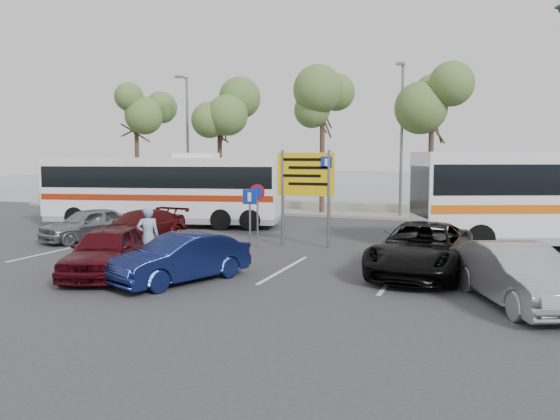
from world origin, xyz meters
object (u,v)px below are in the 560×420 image
(car_silver_a, at_px, (89,224))
(car_blue, at_px, (181,258))
(coach_bus_left, at_px, (163,192))
(car_maroon, at_px, (140,227))
(direction_sign, at_px, (306,182))
(car_red, at_px, (107,251))
(pedestrian_far, at_px, (470,221))
(suv_black, at_px, (422,249))
(car_silver_b, at_px, (518,275))
(pedestrian_near, at_px, (148,236))
(street_lamp_left, at_px, (187,136))
(street_lamp_right, at_px, (401,133))

(car_silver_a, bearing_deg, car_blue, -14.24)
(coach_bus_left, height_order, car_maroon, coach_bus_left)
(direction_sign, xyz_separation_m, car_red, (-3.75, -6.70, -1.73))
(direction_sign, xyz_separation_m, pedestrian_far, (5.74, 3.30, -1.58))
(car_blue, bearing_deg, car_red, -157.52)
(car_red, distance_m, suv_black, 8.97)
(direction_sign, relative_size, car_blue, 0.92)
(coach_bus_left, bearing_deg, car_maroon, -66.70)
(direction_sign, xyz_separation_m, car_silver_a, (-8.55, -1.70, -1.77))
(car_blue, height_order, car_red, car_red)
(car_silver_b, xyz_separation_m, pedestrian_near, (-10.38, 0.81, 0.23))
(coach_bus_left, height_order, suv_black, coach_bus_left)
(street_lamp_left, distance_m, car_blue, 19.96)
(car_maroon, distance_m, pedestrian_far, 12.89)
(street_lamp_right, height_order, car_maroon, street_lamp_right)
(pedestrian_far, bearing_deg, car_silver_b, 163.72)
(coach_bus_left, relative_size, pedestrian_far, 6.81)
(street_lamp_left, distance_m, pedestrian_near, 17.67)
(suv_black, bearing_deg, street_lamp_left, 143.14)
(direction_sign, height_order, coach_bus_left, direction_sign)
(street_lamp_right, relative_size, pedestrian_far, 4.72)
(car_silver_b, bearing_deg, street_lamp_left, 113.59)
(car_red, bearing_deg, coach_bus_left, 95.77)
(car_silver_a, relative_size, car_red, 0.94)
(car_red, xyz_separation_m, pedestrian_far, (9.48, 10.00, 0.15))
(coach_bus_left, height_order, car_silver_b, coach_bus_left)
(suv_black, xyz_separation_m, pedestrian_near, (-7.98, -1.80, 0.19))
(street_lamp_right, distance_m, pedestrian_far, 8.79)
(street_lamp_right, relative_size, direction_sign, 2.23)
(street_lamp_left, height_order, pedestrian_far, street_lamp_left)
(coach_bus_left, bearing_deg, direction_sign, -21.70)
(direction_sign, distance_m, car_red, 7.87)
(pedestrian_near, bearing_deg, coach_bus_left, -96.85)
(car_maroon, distance_m, car_silver_b, 13.83)
(suv_black, height_order, pedestrian_far, pedestrian_far)
(direction_sign, bearing_deg, car_red, -119.21)
(coach_bus_left, relative_size, suv_black, 2.19)
(direction_sign, height_order, pedestrian_far, direction_sign)
(car_blue, xyz_separation_m, pedestrian_far, (7.08, 10.00, 0.20))
(pedestrian_far, bearing_deg, direction_sign, 95.94)
(direction_sign, height_order, car_red, direction_sign)
(pedestrian_far, bearing_deg, suv_black, 146.36)
(car_blue, xyz_separation_m, car_red, (-2.40, 0.00, 0.05))
(car_maroon, relative_size, car_red, 1.07)
(car_maroon, distance_m, pedestrian_near, 4.47)
(car_silver_a, xyz_separation_m, car_maroon, (2.40, 0.00, -0.02))
(car_silver_b, bearing_deg, car_maroon, 137.65)
(direction_sign, distance_m, pedestrian_far, 6.81)
(direction_sign, height_order, car_silver_a, direction_sign)
(car_blue, bearing_deg, pedestrian_far, 77.18)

